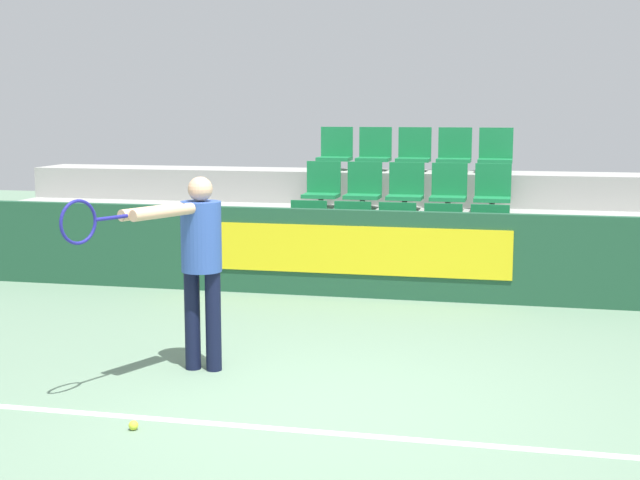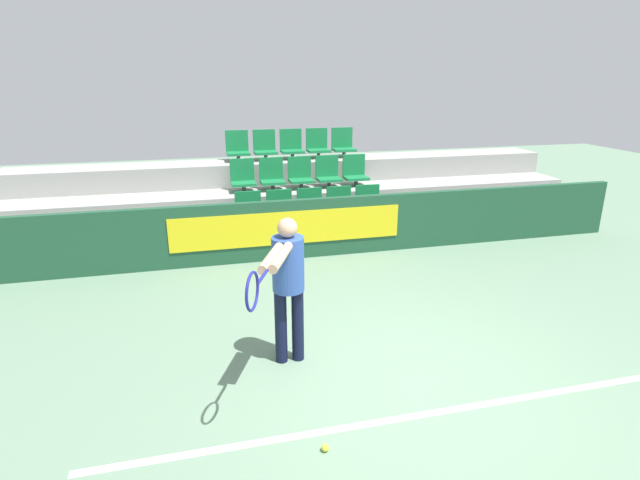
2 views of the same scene
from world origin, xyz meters
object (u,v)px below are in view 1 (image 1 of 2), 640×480
at_px(stadium_chair_1, 351,230).
at_px(stadium_chair_12, 414,152).
at_px(stadium_chair_8, 449,190).
at_px(stadium_chair_14, 496,153).
at_px(stadium_chair_11, 374,152).
at_px(stadium_chair_5, 322,188).
at_px(stadium_chair_6, 363,188).
at_px(tennis_ball, 133,425).
at_px(stadium_chair_0, 307,229).
at_px(stadium_chair_2, 396,231).
at_px(stadium_chair_7, 406,189).
at_px(stadium_chair_9, 493,191).
at_px(stadium_chair_10, 335,151).
at_px(stadium_chair_3, 442,233).
at_px(stadium_chair_4, 489,234).
at_px(stadium_chair_13, 454,153).
at_px(tennis_player, 195,252).

bearing_deg(stadium_chair_1, stadium_chair_12, 72.16).
xyz_separation_m(stadium_chair_8, stadium_chair_14, (0.55, 0.86, 0.43)).
bearing_deg(stadium_chair_11, stadium_chair_5, -122.78).
xyz_separation_m(stadium_chair_5, stadium_chair_6, (0.55, 0.00, 0.00)).
bearing_deg(tennis_ball, stadium_chair_14, 72.52).
bearing_deg(stadium_chair_0, stadium_chair_14, 37.83).
bearing_deg(stadium_chair_2, stadium_chair_7, 90.00).
xyz_separation_m(stadium_chair_6, stadium_chair_14, (1.66, 0.86, 0.43)).
bearing_deg(stadium_chair_9, tennis_ball, -109.77).
distance_m(stadium_chair_1, tennis_ball, 5.26).
relative_size(stadium_chair_1, stadium_chair_6, 1.00).
bearing_deg(stadium_chair_9, stadium_chair_1, -152.63).
relative_size(stadium_chair_1, stadium_chair_7, 1.00).
relative_size(stadium_chair_10, stadium_chair_14, 1.00).
xyz_separation_m(stadium_chair_3, stadium_chair_11, (-1.10, 1.71, 0.87)).
xyz_separation_m(stadium_chair_8, tennis_ball, (-1.62, -6.05, -1.09)).
xyz_separation_m(stadium_chair_7, stadium_chair_11, (-0.55, 0.86, 0.43)).
relative_size(stadium_chair_4, stadium_chair_5, 1.00).
relative_size(stadium_chair_2, stadium_chair_8, 1.00).
bearing_deg(stadium_chair_14, stadium_chair_8, -122.78).
height_order(stadium_chair_0, stadium_chair_5, stadium_chair_5).
bearing_deg(stadium_chair_13, stadium_chair_5, -152.63).
relative_size(stadium_chair_1, stadium_chair_9, 1.00).
distance_m(stadium_chair_9, stadium_chair_14, 0.96).
distance_m(stadium_chair_5, stadium_chair_11, 1.11).
xyz_separation_m(stadium_chair_12, stadium_chair_14, (1.10, 0.00, 0.00)).
relative_size(stadium_chair_2, stadium_chair_6, 1.00).
bearing_deg(stadium_chair_12, stadium_chair_4, -57.22).
distance_m(stadium_chair_7, stadium_chair_14, 1.46).
xyz_separation_m(stadium_chair_13, tennis_ball, (-1.62, -6.91, -1.53)).
relative_size(stadium_chair_9, stadium_chair_12, 1.00).
bearing_deg(stadium_chair_5, stadium_chair_12, 37.83).
bearing_deg(stadium_chair_4, stadium_chair_12, 122.78).
bearing_deg(stadium_chair_2, stadium_chair_1, 180.00).
bearing_deg(stadium_chair_2, stadium_chair_13, 72.16).
xyz_separation_m(stadium_chair_1, tennis_ball, (-0.52, -5.20, -0.66)).
bearing_deg(stadium_chair_11, tennis_player, -95.90).
bearing_deg(stadium_chair_3, stadium_chair_0, 180.00).
relative_size(stadium_chair_2, tennis_ball, 9.04).
height_order(stadium_chair_0, stadium_chair_8, stadium_chair_8).
height_order(stadium_chair_6, stadium_chair_10, stadium_chair_10).
bearing_deg(tennis_player, stadium_chair_3, 89.48).
xyz_separation_m(stadium_chair_12, stadium_chair_13, (0.55, 0.00, 0.00)).
bearing_deg(stadium_chair_9, stadium_chair_6, 180.00).
distance_m(stadium_chair_8, stadium_chair_10, 1.91).
height_order(stadium_chair_7, tennis_ball, stadium_chair_7).
bearing_deg(stadium_chair_6, stadium_chair_14, 27.37).
bearing_deg(stadium_chair_14, stadium_chair_0, -142.17).
height_order(stadium_chair_6, stadium_chair_12, stadium_chair_12).
bearing_deg(stadium_chair_6, stadium_chair_2, -57.22).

